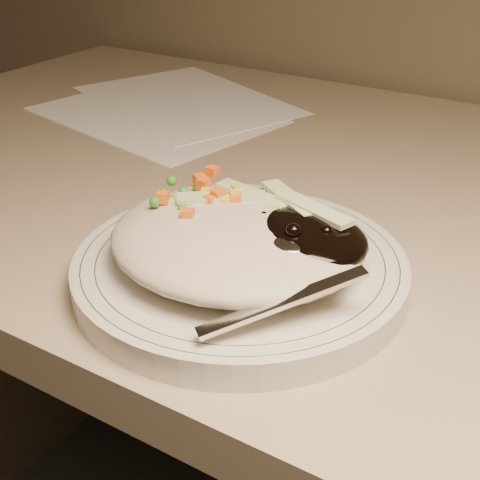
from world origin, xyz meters
The scene contains 5 objects.
desk centered at (0.00, 1.38, 0.54)m, with size 1.40×0.70×0.74m.
plate centered at (-0.05, 1.17, 0.75)m, with size 0.25×0.25×0.02m, color silver.
plate_rim centered at (-0.05, 1.17, 0.76)m, with size 0.24×0.24×0.00m.
meal centered at (-0.05, 1.17, 0.78)m, with size 0.21×0.19×0.05m.
papers centered at (-0.36, 1.49, 0.74)m, with size 0.36×0.36×0.00m.
Camera 1 is at (0.18, 0.80, 1.02)m, focal length 50.00 mm.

